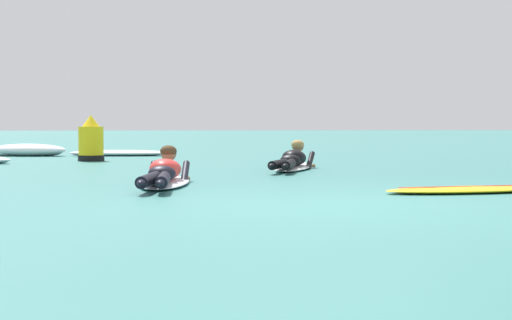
# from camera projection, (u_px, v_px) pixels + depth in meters

# --- Properties ---
(ground_plane) EXTENTS (120.00, 120.00, 0.00)m
(ground_plane) POSITION_uv_depth(u_px,v_px,m) (257.00, 158.00, 17.48)
(ground_plane) COLOR #387A75
(surfer_near) EXTENTS (0.73, 2.71, 0.53)m
(surfer_near) POSITION_uv_depth(u_px,v_px,m) (164.00, 175.00, 9.81)
(surfer_near) COLOR silver
(surfer_near) RESTS_ON ground
(surfer_far) EXTENTS (1.11, 2.52, 0.54)m
(surfer_far) POSITION_uv_depth(u_px,v_px,m) (293.00, 162.00, 13.03)
(surfer_far) COLOR white
(surfer_far) RESTS_ON ground
(drifting_surfboard) EXTENTS (2.05, 0.88, 0.16)m
(drifting_surfboard) POSITION_uv_depth(u_px,v_px,m) (469.00, 189.00, 8.87)
(drifting_surfboard) COLOR yellow
(drifting_surfboard) RESTS_ON ground
(whitewater_front) EXTENTS (2.45, 0.93, 0.14)m
(whitewater_front) POSITION_uv_depth(u_px,v_px,m) (120.00, 153.00, 18.61)
(whitewater_front) COLOR white
(whitewater_front) RESTS_ON ground
(whitewater_mid_left) EXTENTS (1.99, 1.16, 0.29)m
(whitewater_mid_left) POSITION_uv_depth(u_px,v_px,m) (28.00, 150.00, 18.50)
(whitewater_mid_left) COLOR white
(whitewater_mid_left) RESTS_ON ground
(channel_marker_buoy) EXTENTS (0.54, 0.54, 0.95)m
(channel_marker_buoy) POSITION_uv_depth(u_px,v_px,m) (91.00, 143.00, 16.09)
(channel_marker_buoy) COLOR yellow
(channel_marker_buoy) RESTS_ON ground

